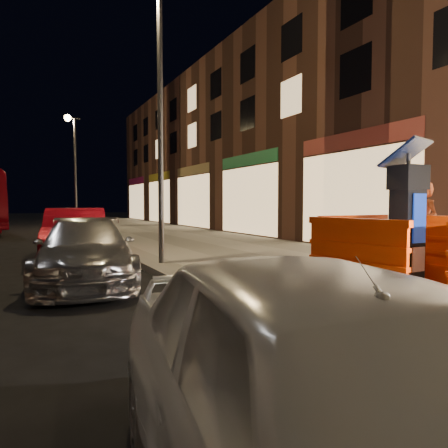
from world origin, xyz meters
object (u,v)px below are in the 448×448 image
parking_kiosk (407,226)px  barrier_back (354,252)px  car_silver (87,283)px  man (422,227)px  car_red (76,261)px  barrier_kerbside (354,264)px

parking_kiosk → barrier_back: (0.00, 0.95, -0.45)m
car_silver → man: 6.44m
parking_kiosk → car_red: size_ratio=0.50×
parking_kiosk → car_silver: (-3.57, 4.09, -1.18)m
barrier_kerbside → parking_kiosk: bearing=-97.3°
car_red → man: (5.56, -5.82, 1.03)m
car_silver → car_red: 3.10m
barrier_kerbside → car_red: 7.62m
car_red → parking_kiosk: bearing=-57.3°
barrier_kerbside → barrier_back: bearing=-52.3°
barrier_back → barrier_kerbside: bearing=-137.3°
car_silver → parking_kiosk: bearing=-40.1°
car_silver → car_red: bearing=95.5°
barrier_kerbside → car_red: (-2.44, 7.19, -0.72)m
car_silver → barrier_kerbside: bearing=-48.6°
man → barrier_kerbside: bearing=-56.8°
parking_kiosk → barrier_kerbside: parking_kiosk is taller
car_red → man: bearing=-38.9°
parking_kiosk → car_silver: 5.56m
parking_kiosk → barrier_kerbside: bearing=174.7°
parking_kiosk → man: (2.17, 1.36, -0.15)m
car_silver → man: size_ratio=2.35×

